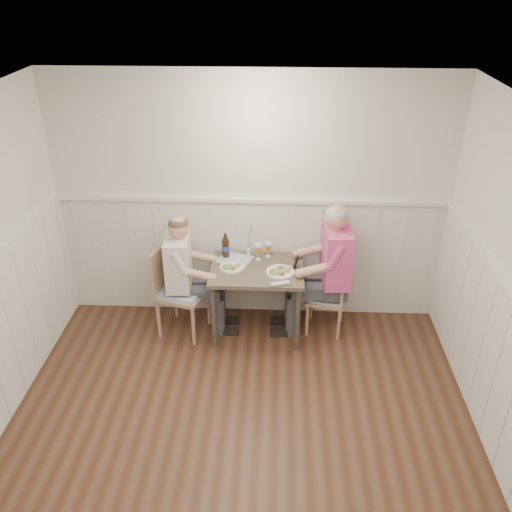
{
  "coord_description": "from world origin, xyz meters",
  "views": [
    {
      "loc": [
        0.28,
        -2.82,
        3.44
      ],
      "look_at": [
        0.08,
        1.64,
        1.0
      ],
      "focal_mm": 38.0,
      "sensor_mm": 36.0,
      "label": 1
    }
  ],
  "objects_px": {
    "beer_bottle": "(226,247)",
    "grass_vase": "(248,241)",
    "diner_cream": "(184,284)",
    "dining_table": "(257,277)",
    "chair_right": "(331,294)",
    "chair_left": "(177,287)",
    "man_in_pink": "(330,280)"
  },
  "relations": [
    {
      "from": "chair_right",
      "to": "chair_left",
      "type": "relative_size",
      "value": 0.83
    },
    {
      "from": "chair_left",
      "to": "diner_cream",
      "type": "distance_m",
      "value": 0.08
    },
    {
      "from": "grass_vase",
      "to": "man_in_pink",
      "type": "bearing_deg",
      "value": -14.63
    },
    {
      "from": "diner_cream",
      "to": "beer_bottle",
      "type": "bearing_deg",
      "value": 30.16
    },
    {
      "from": "man_in_pink",
      "to": "grass_vase",
      "type": "distance_m",
      "value": 0.92
    },
    {
      "from": "chair_left",
      "to": "man_in_pink",
      "type": "height_order",
      "value": "man_in_pink"
    },
    {
      "from": "beer_bottle",
      "to": "dining_table",
      "type": "bearing_deg",
      "value": -34.25
    },
    {
      "from": "dining_table",
      "to": "chair_right",
      "type": "relative_size",
      "value": 1.16
    },
    {
      "from": "dining_table",
      "to": "beer_bottle",
      "type": "distance_m",
      "value": 0.46
    },
    {
      "from": "diner_cream",
      "to": "grass_vase",
      "type": "xyz_separation_m",
      "value": [
        0.64,
        0.28,
        0.36
      ]
    },
    {
      "from": "grass_vase",
      "to": "diner_cream",
      "type": "bearing_deg",
      "value": -156.52
    },
    {
      "from": "chair_left",
      "to": "grass_vase",
      "type": "xyz_separation_m",
      "value": [
        0.71,
        0.29,
        0.4
      ]
    },
    {
      "from": "chair_right",
      "to": "diner_cream",
      "type": "height_order",
      "value": "diner_cream"
    },
    {
      "from": "chair_right",
      "to": "man_in_pink",
      "type": "relative_size",
      "value": 0.55
    },
    {
      "from": "beer_bottle",
      "to": "grass_vase",
      "type": "xyz_separation_m",
      "value": [
        0.23,
        0.04,
        0.05
      ]
    },
    {
      "from": "chair_left",
      "to": "man_in_pink",
      "type": "relative_size",
      "value": 0.66
    },
    {
      "from": "chair_right",
      "to": "chair_left",
      "type": "height_order",
      "value": "chair_left"
    },
    {
      "from": "chair_left",
      "to": "beer_bottle",
      "type": "xyz_separation_m",
      "value": [
        0.48,
        0.24,
        0.35
      ]
    },
    {
      "from": "diner_cream",
      "to": "man_in_pink",
      "type": "bearing_deg",
      "value": 2.3
    },
    {
      "from": "beer_bottle",
      "to": "grass_vase",
      "type": "bearing_deg",
      "value": 9.99
    },
    {
      "from": "man_in_pink",
      "to": "dining_table",
      "type": "bearing_deg",
      "value": -176.31
    },
    {
      "from": "chair_left",
      "to": "grass_vase",
      "type": "height_order",
      "value": "grass_vase"
    },
    {
      "from": "grass_vase",
      "to": "chair_left",
      "type": "bearing_deg",
      "value": -158.21
    },
    {
      "from": "diner_cream",
      "to": "dining_table",
      "type": "bearing_deg",
      "value": 0.91
    },
    {
      "from": "chair_right",
      "to": "dining_table",
      "type": "bearing_deg",
      "value": -175.97
    },
    {
      "from": "chair_right",
      "to": "grass_vase",
      "type": "bearing_deg",
      "value": 166.04
    },
    {
      "from": "chair_left",
      "to": "dining_table",
      "type": "bearing_deg",
      "value": 1.33
    },
    {
      "from": "man_in_pink",
      "to": "diner_cream",
      "type": "xyz_separation_m",
      "value": [
        -1.48,
        -0.06,
        -0.05
      ]
    },
    {
      "from": "diner_cream",
      "to": "grass_vase",
      "type": "bearing_deg",
      "value": 23.48
    },
    {
      "from": "dining_table",
      "to": "diner_cream",
      "type": "relative_size",
      "value": 0.7
    },
    {
      "from": "chair_right",
      "to": "beer_bottle",
      "type": "xyz_separation_m",
      "value": [
        -1.09,
        0.17,
        0.44
      ]
    },
    {
      "from": "diner_cream",
      "to": "grass_vase",
      "type": "distance_m",
      "value": 0.79
    }
  ]
}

